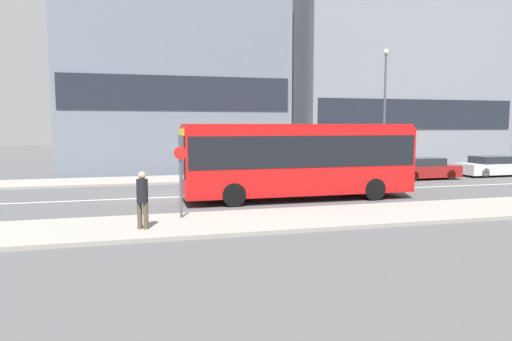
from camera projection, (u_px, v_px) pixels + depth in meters
name	position (u px, v px, depth m)	size (l,w,h in m)	color
ground_plane	(179.00, 197.00, 20.75)	(120.00, 120.00, 0.00)	#4F4F51
sidewalk_near	(197.00, 224.00, 14.73)	(44.00, 3.50, 0.13)	gray
sidewalk_far	(169.00, 180.00, 26.76)	(44.00, 3.50, 0.13)	gray
lane_centerline	(179.00, 197.00, 20.75)	(41.80, 0.16, 0.01)	silver
apartment_block_left_tower	(174.00, 32.00, 31.65)	(15.51, 5.24, 19.42)	slate
apartment_block_right_tower	(401.00, 73.00, 36.41)	(17.03, 5.26, 14.82)	gray
city_bus	(297.00, 156.00, 19.98)	(10.10, 2.62, 3.30)	red
parked_car_0	(424.00, 169.00, 27.57)	(4.08, 1.68, 1.29)	maroon
parked_car_1	(494.00, 166.00, 29.29)	(4.65, 1.81, 1.28)	silver
pedestrian_near_stop	(142.00, 196.00, 13.68)	(0.34, 0.34, 1.75)	#4C4233
bus_stop_sign	(181.00, 175.00, 15.32)	(0.44, 0.12, 2.46)	#4C4C51
street_lamp	(385.00, 100.00, 28.37)	(0.36, 0.36, 7.80)	#4C4C51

